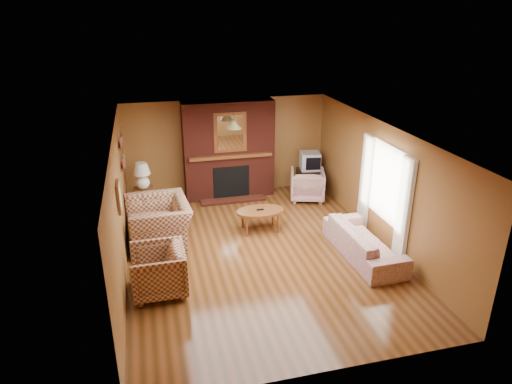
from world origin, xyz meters
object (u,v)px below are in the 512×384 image
object	(u,v)px
plaid_armchair	(158,271)
table_lamp	(142,175)
floral_armchair	(307,185)
tv_stand	(309,180)
plaid_loveseat	(159,222)
side_table	(145,201)
floral_sofa	(364,242)
fireplace	(229,151)
crt_tv	(310,161)
coffee_table	(260,212)

from	to	relation	value
plaid_armchair	table_lamp	xyz separation A→B (m)	(-0.15, 3.32, 0.53)
floral_armchair	tv_stand	size ratio (longest dim) A/B	1.39
plaid_loveseat	table_lamp	bearing A→B (deg)	-175.31
plaid_loveseat	side_table	size ratio (longest dim) A/B	2.34
floral_sofa	floral_armchair	size ratio (longest dim) A/B	2.48
fireplace	side_table	bearing A→B (deg)	-165.71
crt_tv	table_lamp	bearing A→B (deg)	-175.26
floral_sofa	table_lamp	size ratio (longest dim) A/B	3.26
plaid_loveseat	side_table	distance (m)	1.58
side_table	table_lamp	world-z (taller)	table_lamp
coffee_table	tv_stand	bearing A→B (deg)	46.44
floral_armchair	coffee_table	size ratio (longest dim) A/B	0.81
fireplace	tv_stand	xyz separation A→B (m)	(2.05, -0.18, -0.88)
plaid_loveseat	floral_sofa	world-z (taller)	plaid_loveseat
floral_sofa	side_table	bearing A→B (deg)	50.74
tv_stand	plaid_loveseat	bearing A→B (deg)	-157.21
table_lamp	side_table	bearing A→B (deg)	0.00
fireplace	side_table	size ratio (longest dim) A/B	4.10
fireplace	table_lamp	xyz separation A→B (m)	(-2.10, -0.53, -0.25)
side_table	tv_stand	xyz separation A→B (m)	(4.15, 0.35, 0.01)
plaid_armchair	table_lamp	bearing A→B (deg)	-177.83
fireplace	plaid_loveseat	size ratio (longest dim) A/B	1.75
floral_armchair	crt_tv	xyz separation A→B (m)	(0.24, 0.50, 0.44)
plaid_loveseat	table_lamp	distance (m)	1.65
floral_sofa	plaid_loveseat	bearing A→B (deg)	66.21
plaid_loveseat	table_lamp	size ratio (longest dim) A/B	2.18
floral_armchair	crt_tv	distance (m)	0.71
plaid_armchair	tv_stand	distance (m)	5.43
side_table	crt_tv	distance (m)	4.20
coffee_table	fireplace	bearing A→B (deg)	97.01
floral_armchair	coffee_table	distance (m)	2.08
fireplace	coffee_table	size ratio (longest dim) A/B	2.36
coffee_table	crt_tv	xyz separation A→B (m)	(1.80, 1.88, 0.39)
plaid_armchair	coffee_table	distance (m)	2.84
floral_sofa	crt_tv	xyz separation A→B (m)	(0.15, 3.41, 0.52)
coffee_table	side_table	world-z (taller)	side_table
plaid_armchair	floral_armchair	size ratio (longest dim) A/B	1.09
coffee_table	crt_tv	distance (m)	2.63
tv_stand	plaid_armchair	bearing A→B (deg)	-140.64
floral_sofa	table_lamp	xyz separation A→B (m)	(-4.00, 3.06, 0.64)
plaid_loveseat	floral_armchair	world-z (taller)	plaid_loveseat
floral_sofa	coffee_table	world-z (taller)	floral_sofa
fireplace	table_lamp	bearing A→B (deg)	-165.71
floral_armchair	side_table	bearing A→B (deg)	14.98
floral_sofa	floral_armchair	distance (m)	2.91
tv_stand	crt_tv	size ratio (longest dim) A/B	1.08
fireplace	coffee_table	distance (m)	2.22
table_lamp	floral_armchair	bearing A→B (deg)	-2.26
side_table	tv_stand	bearing A→B (deg)	4.82
floral_armchair	crt_tv	world-z (taller)	crt_tv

